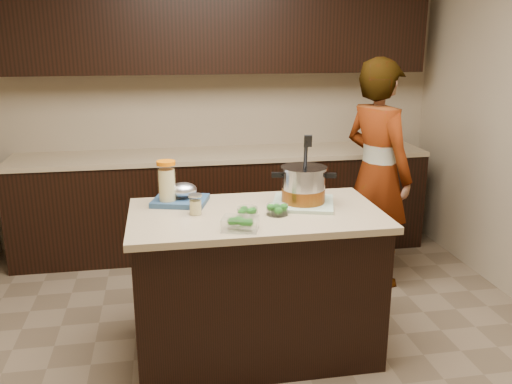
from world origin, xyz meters
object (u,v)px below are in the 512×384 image
island (256,282)px  stock_pot (303,187)px  lemonade_pitcher (167,185)px  person (377,174)px

island → stock_pot: 0.64m
island → lemonade_pitcher: 0.79m
lemonade_pitcher → stock_pot: bearing=-9.2°
island → lemonade_pitcher: lemonade_pitcher is taller
stock_pot → lemonade_pitcher: 0.82m
lemonade_pitcher → island: bearing=-23.4°
stock_pot → person: 1.10m
island → person: bearing=37.8°
island → stock_pot: stock_pot is taller
island → person: (1.09, 0.84, 0.42)m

